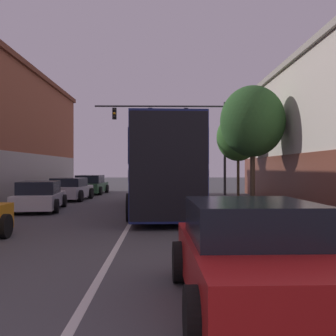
{
  "coord_description": "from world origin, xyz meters",
  "views": [
    {
      "loc": [
        1.07,
        -0.35,
        1.89
      ],
      "look_at": [
        1.33,
        15.33,
        1.9
      ],
      "focal_mm": 42.0,
      "sensor_mm": 36.0,
      "label": 1
    }
  ],
  "objects_px": {
    "parked_car_left_near": "(91,185)",
    "street_tree_near": "(253,121)",
    "bus": "(161,164)",
    "parked_car_left_distant": "(40,197)",
    "parked_car_left_mid": "(70,189)",
    "street_tree_far": "(238,137)",
    "hatchback_foreground": "(253,256)",
    "traffic_signal_gantry": "(181,125)"
  },
  "relations": [
    {
      "from": "parked_car_left_near",
      "to": "street_tree_near",
      "type": "xyz_separation_m",
      "value": [
        9.88,
        -8.85,
        3.64
      ]
    },
    {
      "from": "bus",
      "to": "parked_car_left_distant",
      "type": "relative_size",
      "value": 2.66
    },
    {
      "from": "bus",
      "to": "parked_car_left_mid",
      "type": "relative_size",
      "value": 3.05
    },
    {
      "from": "parked_car_left_distant",
      "to": "street_tree_far",
      "type": "xyz_separation_m",
      "value": [
        10.42,
        7.69,
        3.26
      ]
    },
    {
      "from": "bus",
      "to": "street_tree_near",
      "type": "relative_size",
      "value": 1.96
    },
    {
      "from": "bus",
      "to": "street_tree_far",
      "type": "bearing_deg",
      "value": -35.14
    },
    {
      "from": "hatchback_foreground",
      "to": "parked_car_left_near",
      "type": "relative_size",
      "value": 0.89
    },
    {
      "from": "parked_car_left_mid",
      "to": "parked_car_left_distant",
      "type": "xyz_separation_m",
      "value": [
        -0.04,
        -5.6,
        -0.01
      ]
    },
    {
      "from": "bus",
      "to": "hatchback_foreground",
      "type": "bearing_deg",
      "value": -176.29
    },
    {
      "from": "street_tree_far",
      "to": "traffic_signal_gantry",
      "type": "bearing_deg",
      "value": 149.63
    },
    {
      "from": "parked_car_left_near",
      "to": "parked_car_left_mid",
      "type": "relative_size",
      "value": 1.13
    },
    {
      "from": "hatchback_foreground",
      "to": "street_tree_near",
      "type": "distance_m",
      "value": 15.51
    },
    {
      "from": "hatchback_foreground",
      "to": "street_tree_near",
      "type": "relative_size",
      "value": 0.65
    },
    {
      "from": "bus",
      "to": "parked_car_left_distant",
      "type": "xyz_separation_m",
      "value": [
        -5.44,
        -0.02,
        -1.43
      ]
    },
    {
      "from": "bus",
      "to": "traffic_signal_gantry",
      "type": "height_order",
      "value": "traffic_signal_gantry"
    },
    {
      "from": "bus",
      "to": "parked_car_left_mid",
      "type": "height_order",
      "value": "bus"
    },
    {
      "from": "parked_car_left_mid",
      "to": "traffic_signal_gantry",
      "type": "xyz_separation_m",
      "value": [
        6.78,
        4.2,
        4.27
      ]
    },
    {
      "from": "bus",
      "to": "street_tree_far",
      "type": "relative_size",
      "value": 2.22
    },
    {
      "from": "bus",
      "to": "traffic_signal_gantry",
      "type": "xyz_separation_m",
      "value": [
        1.37,
        9.78,
        2.84
      ]
    },
    {
      "from": "street_tree_near",
      "to": "parked_car_left_near",
      "type": "bearing_deg",
      "value": 138.13
    },
    {
      "from": "street_tree_far",
      "to": "parked_car_left_distant",
      "type": "bearing_deg",
      "value": -143.57
    },
    {
      "from": "hatchback_foreground",
      "to": "parked_car_left_distant",
      "type": "height_order",
      "value": "hatchback_foreground"
    },
    {
      "from": "hatchback_foreground",
      "to": "parked_car_left_mid",
      "type": "distance_m",
      "value": 19.08
    },
    {
      "from": "hatchback_foreground",
      "to": "parked_car_left_mid",
      "type": "xyz_separation_m",
      "value": [
        -6.67,
        17.88,
        -0.04
      ]
    },
    {
      "from": "parked_car_left_near",
      "to": "traffic_signal_gantry",
      "type": "height_order",
      "value": "traffic_signal_gantry"
    },
    {
      "from": "parked_car_left_mid",
      "to": "street_tree_near",
      "type": "relative_size",
      "value": 0.64
    },
    {
      "from": "street_tree_far",
      "to": "bus",
      "type": "bearing_deg",
      "value": -122.98
    },
    {
      "from": "bus",
      "to": "street_tree_near",
      "type": "height_order",
      "value": "street_tree_near"
    },
    {
      "from": "hatchback_foreground",
      "to": "parked_car_left_distant",
      "type": "bearing_deg",
      "value": 27.49
    },
    {
      "from": "street_tree_near",
      "to": "parked_car_left_distant",
      "type": "bearing_deg",
      "value": -166.61
    },
    {
      "from": "hatchback_foreground",
      "to": "bus",
      "type": "bearing_deg",
      "value": 4.72
    },
    {
      "from": "bus",
      "to": "traffic_signal_gantry",
      "type": "relative_size",
      "value": 1.31
    },
    {
      "from": "parked_car_left_mid",
      "to": "hatchback_foreground",
      "type": "bearing_deg",
      "value": -155.52
    },
    {
      "from": "bus",
      "to": "parked_car_left_near",
      "type": "bearing_deg",
      "value": 22.66
    },
    {
      "from": "parked_car_left_near",
      "to": "traffic_signal_gantry",
      "type": "distance_m",
      "value": 7.96
    },
    {
      "from": "traffic_signal_gantry",
      "to": "street_tree_far",
      "type": "height_order",
      "value": "traffic_signal_gantry"
    },
    {
      "from": "hatchback_foreground",
      "to": "parked_car_left_distant",
      "type": "distance_m",
      "value": 13.99
    },
    {
      "from": "hatchback_foreground",
      "to": "parked_car_left_mid",
      "type": "height_order",
      "value": "hatchback_foreground"
    },
    {
      "from": "traffic_signal_gantry",
      "to": "street_tree_near",
      "type": "xyz_separation_m",
      "value": [
        3.31,
        -7.39,
        -0.61
      ]
    },
    {
      "from": "street_tree_near",
      "to": "street_tree_far",
      "type": "xyz_separation_m",
      "value": [
        0.3,
        5.28,
        -0.41
      ]
    },
    {
      "from": "parked_car_left_mid",
      "to": "street_tree_near",
      "type": "distance_m",
      "value": 11.19
    },
    {
      "from": "bus",
      "to": "parked_car_left_mid",
      "type": "xyz_separation_m",
      "value": [
        -5.4,
        5.58,
        -1.42
      ]
    }
  ]
}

